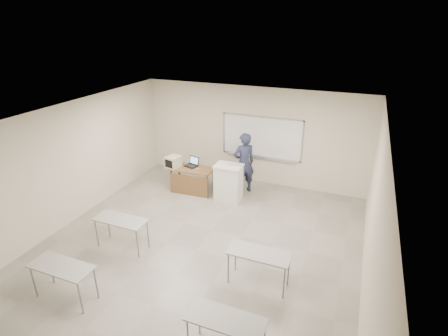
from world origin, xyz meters
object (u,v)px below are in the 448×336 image
at_px(whiteboard, 262,138).
at_px(mouse, 198,169).
at_px(crt_monitor, 173,162).
at_px(keyboard, 235,165).
at_px(presenter, 244,163).
at_px(podium, 228,183).
at_px(instructor_desk, 191,177).
at_px(laptop, 192,164).

bearing_deg(whiteboard, mouse, -136.68).
bearing_deg(crt_monitor, keyboard, 15.37).
distance_m(whiteboard, presenter, 1.02).
distance_m(podium, keyboard, 0.57).
height_order(whiteboard, presenter, whiteboard).
bearing_deg(instructor_desk, whiteboard, 38.74).
distance_m(instructor_desk, laptop, 0.41).
distance_m(podium, mouse, 1.01).
distance_m(mouse, keyboard, 1.18).
xyz_separation_m(whiteboard, crt_monitor, (-2.24, -1.49, -0.57)).
xyz_separation_m(crt_monitor, presenter, (1.96, 0.68, 0.00)).
xyz_separation_m(whiteboard, podium, (-0.50, -1.47, -0.94)).
bearing_deg(mouse, instructor_desk, -156.84).
bearing_deg(podium, instructor_desk, 179.78).
bearing_deg(keyboard, laptop, 162.99).
distance_m(whiteboard, laptop, 2.26).
height_order(podium, laptop, podium).
xyz_separation_m(podium, crt_monitor, (-1.74, -0.02, 0.38)).
height_order(crt_monitor, laptop, crt_monitor).
relative_size(instructor_desk, keyboard, 2.97).
relative_size(laptop, keyboard, 0.84).
distance_m(instructor_desk, presenter, 1.61).
relative_size(whiteboard, podium, 2.32).
bearing_deg(podium, keyboard, 27.45).
relative_size(crt_monitor, presenter, 0.23).
bearing_deg(keyboard, instructor_desk, 173.83).
bearing_deg(instructor_desk, mouse, 18.27).
bearing_deg(laptop, whiteboard, 50.30).
height_order(instructor_desk, keyboard, keyboard).
bearing_deg(whiteboard, crt_monitor, -146.27).
relative_size(podium, mouse, 10.73).
xyz_separation_m(whiteboard, instructor_desk, (-1.69, -1.48, -0.97)).
height_order(podium, keyboard, keyboard).
xyz_separation_m(laptop, keyboard, (1.44, -0.18, 0.27)).
distance_m(laptop, presenter, 1.57).
height_order(whiteboard, keyboard, whiteboard).
distance_m(crt_monitor, keyboard, 1.90).
bearing_deg(podium, mouse, 175.47).
distance_m(instructor_desk, mouse, 0.33).
height_order(crt_monitor, keyboard, keyboard).
bearing_deg(instructor_desk, podium, -2.07).
height_order(whiteboard, mouse, whiteboard).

